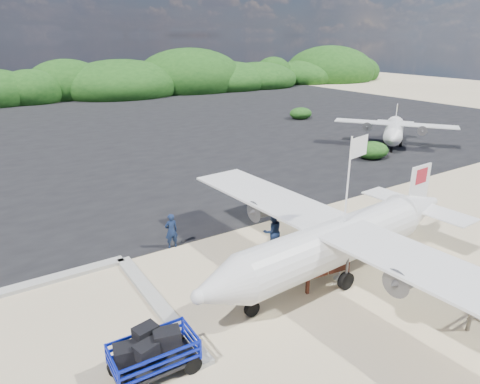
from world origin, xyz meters
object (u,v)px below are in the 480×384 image
object	(u,v)px
flagpole	(339,278)
crew_a	(171,231)
aircraft_large	(204,131)
baggage_cart	(155,373)
signboard	(327,287)
crew_b	(272,231)

from	to	relation	value
flagpole	crew_a	distance (m)	7.12
crew_a	aircraft_large	distance (m)	23.56
baggage_cart	flagpole	distance (m)	7.67
signboard	crew_b	world-z (taller)	crew_b
crew_a	crew_b	size ratio (longest dim) A/B	0.88
signboard	crew_b	distance (m)	3.47
crew_a	aircraft_large	world-z (taller)	aircraft_large
crew_a	flagpole	bearing A→B (deg)	128.66
crew_a	signboard	bearing A→B (deg)	122.08
flagpole	crew_a	xyz separation A→B (m)	(-4.19, 5.71, 0.78)
baggage_cart	signboard	xyz separation A→B (m)	(6.82, 0.53, 0.00)
crew_b	baggage_cart	bearing A→B (deg)	38.83
signboard	crew_a	bearing A→B (deg)	127.32
baggage_cart	aircraft_large	xyz separation A→B (m)	(15.84, 26.47, 0.00)
crew_b	aircraft_large	bearing A→B (deg)	-102.42
baggage_cart	flagpole	world-z (taller)	flagpole
baggage_cart	crew_b	xyz separation A→B (m)	(6.86, 3.90, 0.88)
baggage_cart	signboard	world-z (taller)	signboard
flagpole	crew_a	world-z (taller)	flagpole
baggage_cart	aircraft_large	distance (m)	30.84
crew_b	aircraft_large	distance (m)	24.31
flagpole	signboard	xyz separation A→B (m)	(-0.81, -0.21, 0.00)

